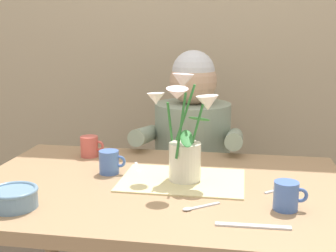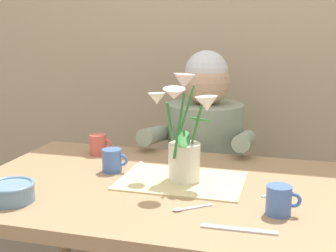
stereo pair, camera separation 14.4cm
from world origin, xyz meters
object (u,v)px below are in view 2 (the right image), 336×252
at_px(seated_person, 204,177).
at_px(tea_cup, 98,144).
at_px(coffee_cup, 279,200).
at_px(flower_vase, 184,138).
at_px(ceramic_bowl, 11,191).
at_px(ceramic_mug, 112,160).
at_px(dinner_knife, 239,229).

distance_m(seated_person, tea_cup, 0.55).
height_order(seated_person, coffee_cup, seated_person).
xyz_separation_m(flower_vase, ceramic_bowl, (-0.44, -0.30, -0.12)).
distance_m(flower_vase, tea_cup, 0.47).
bearing_deg(ceramic_mug, seated_person, 67.56).
bearing_deg(ceramic_bowl, coffee_cup, 8.58).
relative_size(flower_vase, ceramic_mug, 3.72).
relative_size(ceramic_bowl, dinner_knife, 0.72).
xyz_separation_m(seated_person, flower_vase, (0.04, -0.57, 0.32)).
bearing_deg(flower_vase, dinner_knife, -55.58).
distance_m(flower_vase, ceramic_bowl, 0.54).
xyz_separation_m(flower_vase, ceramic_mug, (-0.26, 0.03, -0.11)).
relative_size(ceramic_bowl, tea_cup, 1.46).
xyz_separation_m(dinner_knife, ceramic_mug, (-0.48, 0.35, 0.04)).
distance_m(tea_cup, coffee_cup, 0.82).
xyz_separation_m(ceramic_mug, tea_cup, (-0.14, 0.19, 0.00)).
bearing_deg(ceramic_mug, coffee_cup, -21.13).
xyz_separation_m(ceramic_bowl, coffee_cup, (0.75, 0.11, 0.01)).
xyz_separation_m(seated_person, tea_cup, (-0.36, -0.35, 0.22)).
height_order(seated_person, flower_vase, seated_person).
height_order(ceramic_bowl, ceramic_mug, ceramic_mug).
bearing_deg(dinner_knife, tea_cup, 137.39).
relative_size(seated_person, dinner_knife, 5.97).
height_order(dinner_knife, coffee_cup, coffee_cup).
height_order(flower_vase, tea_cup, flower_vase).
bearing_deg(flower_vase, seated_person, 94.08).
bearing_deg(seated_person, ceramic_mug, -109.13).
bearing_deg(tea_cup, ceramic_mug, -53.76).
relative_size(dinner_knife, ceramic_mug, 2.04).
bearing_deg(seated_person, coffee_cup, -62.16).
height_order(ceramic_mug, coffee_cup, same).
xyz_separation_m(seated_person, ceramic_bowl, (-0.40, -0.87, 0.21)).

